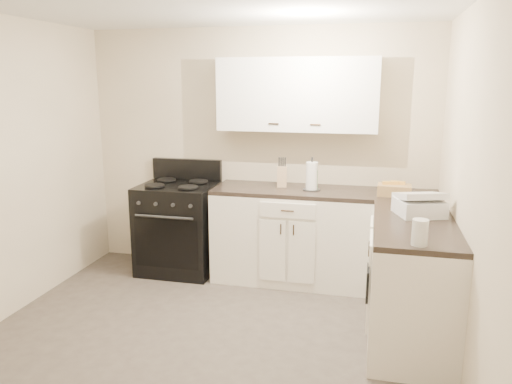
% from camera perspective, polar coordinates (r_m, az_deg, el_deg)
% --- Properties ---
extents(floor, '(3.60, 3.60, 0.00)m').
position_cam_1_polar(floor, '(3.95, -6.05, -17.44)').
color(floor, '#473F38').
rests_on(floor, ground).
extents(wall_back, '(3.60, 0.00, 3.60)m').
position_cam_1_polar(wall_back, '(5.20, 0.23, 4.63)').
color(wall_back, beige).
rests_on(wall_back, ground).
extents(wall_right, '(0.00, 3.60, 3.60)m').
position_cam_1_polar(wall_right, '(3.35, 23.83, -0.95)').
color(wall_right, beige).
rests_on(wall_right, ground).
extents(wall_front, '(3.60, 0.00, 3.60)m').
position_cam_1_polar(wall_front, '(1.98, -24.78, -10.14)').
color(wall_front, beige).
rests_on(wall_front, ground).
extents(base_cabinets_back, '(1.55, 0.60, 0.90)m').
position_cam_1_polar(base_cabinets_back, '(5.01, 4.19, -5.12)').
color(base_cabinets_back, white).
rests_on(base_cabinets_back, floor).
extents(base_cabinets_right, '(0.60, 1.90, 0.90)m').
position_cam_1_polar(base_cabinets_right, '(4.35, 17.01, -8.46)').
color(base_cabinets_right, white).
rests_on(base_cabinets_right, floor).
extents(countertop_back, '(1.55, 0.60, 0.04)m').
position_cam_1_polar(countertop_back, '(4.89, 4.28, 0.14)').
color(countertop_back, black).
rests_on(countertop_back, base_cabinets_back).
extents(countertop_right, '(0.60, 1.90, 0.04)m').
position_cam_1_polar(countertop_right, '(4.21, 17.43, -2.47)').
color(countertop_right, black).
rests_on(countertop_right, base_cabinets_right).
extents(upper_cabinets, '(1.55, 0.30, 0.70)m').
position_cam_1_polar(upper_cabinets, '(4.92, 4.75, 11.03)').
color(upper_cabinets, white).
rests_on(upper_cabinets, wall_back).
extents(stove, '(0.77, 0.66, 0.93)m').
position_cam_1_polar(stove, '(5.30, -8.84, -4.12)').
color(stove, black).
rests_on(stove, floor).
extents(knife_block, '(0.11, 0.10, 0.21)m').
position_cam_1_polar(knife_block, '(4.95, 2.99, 1.77)').
color(knife_block, tan).
rests_on(knife_block, countertop_back).
extents(paper_towel, '(0.13, 0.13, 0.27)m').
position_cam_1_polar(paper_towel, '(4.82, 6.39, 1.81)').
color(paper_towel, white).
rests_on(paper_towel, countertop_back).
extents(soap_bottle, '(0.09, 0.09, 0.20)m').
position_cam_1_polar(soap_bottle, '(4.82, 6.66, 1.38)').
color(soap_bottle, green).
rests_on(soap_bottle, countertop_back).
extents(wicker_basket, '(0.31, 0.21, 0.10)m').
position_cam_1_polar(wicker_basket, '(4.76, 15.52, 0.22)').
color(wicker_basket, tan).
rests_on(wicker_basket, countertop_right).
extents(countertop_grill, '(0.42, 0.41, 0.12)m').
position_cam_1_polar(countertop_grill, '(4.12, 18.16, -1.67)').
color(countertop_grill, white).
rests_on(countertop_grill, countertop_right).
extents(glass_jar, '(0.11, 0.11, 0.17)m').
position_cam_1_polar(glass_jar, '(3.36, 18.22, -4.41)').
color(glass_jar, silver).
rests_on(glass_jar, countertop_right).
extents(oven_mitt_near, '(0.02, 0.13, 0.23)m').
position_cam_1_polar(oven_mitt_near, '(3.73, 12.63, -10.35)').
color(oven_mitt_near, black).
rests_on(oven_mitt_near, base_cabinets_right).
extents(oven_mitt_far, '(0.02, 0.14, 0.25)m').
position_cam_1_polar(oven_mitt_far, '(3.93, 12.65, -9.92)').
color(oven_mitt_far, black).
rests_on(oven_mitt_far, base_cabinets_right).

